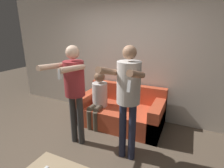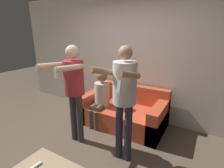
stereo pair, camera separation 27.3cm
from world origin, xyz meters
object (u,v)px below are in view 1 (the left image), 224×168
at_px(couch, 122,112).
at_px(person_standing_right, 128,92).
at_px(person_seated, 99,97).
at_px(person_standing_left, 74,85).

relative_size(couch, person_standing_right, 0.98).
xyz_separation_m(couch, person_seated, (-0.43, -0.22, 0.35)).
xyz_separation_m(person_standing_right, person_seated, (-0.90, 0.74, -0.49)).
bearing_deg(couch, person_standing_right, -64.02).
xyz_separation_m(couch, person_standing_right, (0.47, -0.96, 0.84)).
distance_m(couch, person_standing_right, 1.35).
relative_size(couch, person_seated, 1.50).
height_order(person_standing_left, person_seated, person_standing_left).
bearing_deg(person_seated, person_standing_right, -39.39).
bearing_deg(person_standing_left, person_seated, 87.43).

